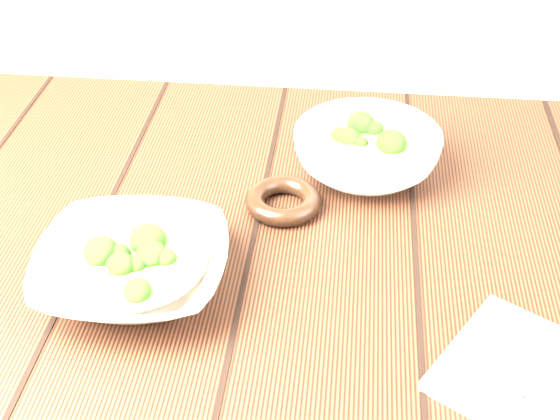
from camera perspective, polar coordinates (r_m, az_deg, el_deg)
name	(u,v)px	position (r m, az deg, el deg)	size (l,w,h in m)	color
table	(271,308)	(1.05, -0.70, -7.16)	(1.20, 0.80, 0.75)	black
soup_bowl_front	(132,267)	(0.90, -10.74, -4.15)	(0.23, 0.23, 0.06)	silver
soup_bowl_back	(366,151)	(1.08, 6.34, 4.28)	(0.24, 0.24, 0.07)	silver
trivet	(283,201)	(1.01, 0.25, 0.68)	(0.10, 0.10, 0.02)	black
napkin	(545,384)	(0.84, 18.84, -11.94)	(0.20, 0.16, 0.01)	beige
spoon_left	(554,357)	(0.85, 19.40, -10.09)	(0.11, 0.14, 0.01)	#AAA696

